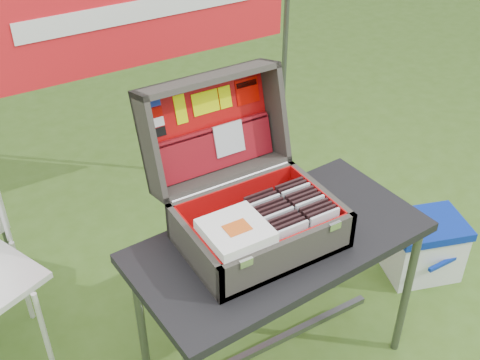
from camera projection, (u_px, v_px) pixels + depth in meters
ground at (259, 350)px, 2.82m from camera, size 80.00×80.00×0.00m
table at (276, 304)px, 2.56m from camera, size 1.21×0.67×0.73m
table_top at (279, 242)px, 2.36m from camera, size 1.21×0.67×0.04m
table_leg_fr at (406, 295)px, 2.63m from camera, size 0.04×0.04×0.69m
table_leg_bl at (141, 319)px, 2.52m from camera, size 0.04×0.04×0.69m
table_leg_br at (339, 235)px, 2.96m from camera, size 0.04×0.04×0.69m
table_brace at (274, 342)px, 2.71m from camera, size 1.02×0.03×0.03m
suitcase at (252, 177)px, 2.22m from camera, size 0.59×0.58×0.54m
suitcase_base_bottom at (259, 239)px, 2.33m from camera, size 0.59×0.42×0.02m
suitcase_base_wall_front at (289, 256)px, 2.15m from camera, size 0.59×0.02×0.16m
suitcase_base_wall_back at (233, 199)px, 2.43m from camera, size 0.59×0.02×0.16m
suitcase_base_wall_left at (194, 252)px, 2.17m from camera, size 0.02×0.42×0.16m
suitcase_base_wall_right at (319, 203)px, 2.41m from camera, size 0.02×0.42×0.16m
suitcase_liner_floor at (259, 237)px, 2.32m from camera, size 0.54×0.37×0.01m
suitcase_latch_left at (246, 263)px, 2.02m from camera, size 0.05×0.01×0.03m
suitcase_latch_right at (335, 226)px, 2.18m from camera, size 0.05×0.01×0.03m
suitcase_hinge at (232, 182)px, 2.39m from camera, size 0.53×0.02×0.02m
suitcase_lid_back at (207, 125)px, 2.44m from camera, size 0.59×0.13×0.41m
suitcase_lid_rim_far at (207, 79)px, 2.31m from camera, size 0.59×0.16×0.06m
suitcase_lid_rim_near at (222, 174)px, 2.45m from camera, size 0.59×0.16×0.06m
suitcase_lid_rim_left at (149, 147)px, 2.26m from camera, size 0.02×0.26×0.45m
suitcase_lid_rim_right at (274, 110)px, 2.50m from camera, size 0.02×0.26×0.45m
suitcase_lid_liner at (209, 126)px, 2.42m from camera, size 0.54×0.10×0.36m
suitcase_liner_wall_front at (287, 252)px, 2.15m from camera, size 0.54×0.01×0.13m
suitcase_liner_wall_back at (235, 199)px, 2.41m from camera, size 0.54×0.01×0.13m
suitcase_liner_wall_left at (197, 248)px, 2.17m from camera, size 0.01×0.37×0.13m
suitcase_liner_wall_right at (316, 202)px, 2.40m from camera, size 0.01×0.37×0.13m
suitcase_lid_pocket at (215, 149)px, 2.44m from camera, size 0.52×0.08×0.17m
suitcase_pocket_edge at (212, 130)px, 2.41m from camera, size 0.51×0.02×0.02m
suitcase_pocket_cd at (229, 139)px, 2.44m from camera, size 0.13×0.04×0.13m
lid_sticker_cc_a at (153, 102)px, 2.27m from camera, size 0.06×0.01×0.04m
lid_sticker_cc_b at (155, 112)px, 2.29m from camera, size 0.06×0.01×0.04m
lid_sticker_cc_c at (157, 122)px, 2.30m from camera, size 0.06×0.01×0.04m
lid_sticker_cc_d at (159, 132)px, 2.32m from camera, size 0.06×0.01×0.04m
lid_card_neon_tall at (181, 109)px, 2.34m from camera, size 0.05×0.03×0.11m
lid_card_neon_main at (206, 102)px, 2.38m from camera, size 0.12×0.03×0.09m
lid_card_neon_small at (225, 97)px, 2.42m from camera, size 0.05×0.03×0.09m
lid_sticker_band at (247, 91)px, 2.47m from camera, size 0.11×0.03×0.10m
lid_sticker_band_bar at (246, 84)px, 2.45m from camera, size 0.09×0.01×0.02m
cd_left_0 at (292, 242)px, 2.18m from camera, size 0.13×0.01×0.15m
cd_left_1 at (289, 238)px, 2.19m from camera, size 0.13×0.01×0.15m
cd_left_2 at (285, 235)px, 2.21m from camera, size 0.13×0.01×0.15m
cd_left_3 at (282, 231)px, 2.23m from camera, size 0.13×0.01×0.15m
cd_left_4 at (278, 228)px, 2.24m from camera, size 0.13×0.01×0.15m
cd_left_5 at (275, 224)px, 2.26m from camera, size 0.13×0.01×0.15m
cd_left_6 at (271, 221)px, 2.28m from camera, size 0.13×0.01×0.15m
cd_left_7 at (268, 218)px, 2.29m from camera, size 0.13×0.01×0.15m
cd_left_8 at (265, 215)px, 2.31m from camera, size 0.13×0.01×0.15m
cd_left_9 at (261, 211)px, 2.32m from camera, size 0.13×0.01×0.15m
cd_left_10 at (258, 208)px, 2.34m from camera, size 0.13×0.01×0.15m
cd_right_0 at (324, 229)px, 2.24m from camera, size 0.13×0.01×0.15m
cd_right_1 at (320, 226)px, 2.25m from camera, size 0.13×0.01×0.15m
cd_right_2 at (316, 222)px, 2.27m from camera, size 0.13×0.01×0.15m
cd_right_3 at (312, 219)px, 2.29m from camera, size 0.13×0.01×0.15m
cd_right_4 at (309, 216)px, 2.30m from camera, size 0.13×0.01×0.15m
cd_right_5 at (305, 212)px, 2.32m from camera, size 0.13×0.01×0.15m
cd_right_6 at (302, 209)px, 2.33m from camera, size 0.13×0.01×0.15m
cd_right_7 at (298, 206)px, 2.35m from camera, size 0.13×0.01×0.15m
cd_right_8 at (295, 203)px, 2.37m from camera, size 0.13×0.01×0.15m
cd_right_9 at (292, 200)px, 2.38m from camera, size 0.13×0.01×0.15m
cd_right_10 at (288, 197)px, 2.40m from camera, size 0.13×0.01×0.15m
songbook_0 at (236, 235)px, 2.12m from camera, size 0.22×0.22×0.00m
songbook_1 at (236, 233)px, 2.12m from camera, size 0.22×0.22×0.00m
songbook_2 at (236, 232)px, 2.12m from camera, size 0.22×0.22×0.00m
songbook_3 at (236, 231)px, 2.12m from camera, size 0.22×0.22×0.00m
songbook_4 at (236, 230)px, 2.11m from camera, size 0.22×0.22×0.00m
songbook_5 at (236, 229)px, 2.11m from camera, size 0.22×0.22×0.00m
songbook_6 at (236, 228)px, 2.11m from camera, size 0.22×0.22×0.00m
songbook_7 at (236, 227)px, 2.10m from camera, size 0.22×0.22×0.00m
songbook_graphic at (237, 228)px, 2.10m from camera, size 0.09×0.07×0.00m
cooler at (423, 247)px, 3.16m from camera, size 0.45×0.39×0.34m
cooler_body at (422, 250)px, 3.17m from camera, size 0.43×0.37×0.29m
cooler_lid at (428, 225)px, 3.08m from camera, size 0.45×0.39×0.05m
cooler_handle at (446, 262)px, 3.04m from camera, size 0.23×0.02×0.02m
chair_leg_fr at (45, 334)px, 2.59m from camera, size 0.02×0.02×0.49m
chair_leg_br at (23, 281)px, 2.85m from camera, size 0.02×0.02×0.49m
cardboard_box at (309, 222)px, 3.29m from camera, size 0.37×0.18×0.38m
banner_post_right at (284, 60)px, 3.46m from camera, size 0.03×0.03×1.70m
banner at (141, 10)px, 2.84m from camera, size 1.60×0.02×0.55m
banner_text at (142, 10)px, 2.83m from camera, size 1.20×0.00×0.10m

